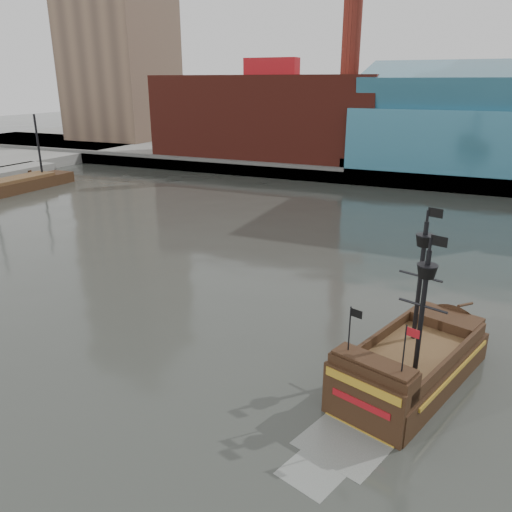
% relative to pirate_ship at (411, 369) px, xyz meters
% --- Properties ---
extents(ground, '(400.00, 400.00, 0.00)m').
position_rel_pirate_ship_xyz_m(ground, '(-13.04, -7.46, -0.95)').
color(ground, '#282A25').
rests_on(ground, ground).
extents(promenade_far, '(220.00, 60.00, 2.00)m').
position_rel_pirate_ship_xyz_m(promenade_far, '(-13.04, 84.54, 0.05)').
color(promenade_far, slate).
rests_on(promenade_far, ground).
extents(seawall, '(220.00, 1.00, 2.60)m').
position_rel_pirate_ship_xyz_m(seawall, '(-13.04, 55.04, 0.35)').
color(seawall, '#4C4C49').
rests_on(seawall, ground).
extents(skyline, '(149.00, 45.00, 62.00)m').
position_rel_pirate_ship_xyz_m(skyline, '(-7.84, 77.10, 23.61)').
color(skyline, brown).
rests_on(skyline, promenade_far).
extents(pirate_ship, '(8.30, 14.55, 10.45)m').
position_rel_pirate_ship_xyz_m(pirate_ship, '(0.00, 0.00, 0.00)').
color(pirate_ship, black).
rests_on(pirate_ship, ground).
extents(docked_vessel, '(4.43, 18.68, 12.67)m').
position_rel_pirate_ship_xyz_m(docked_vessel, '(-62.18, 29.08, -0.14)').
color(docked_vessel, black).
rests_on(docked_vessel, ground).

